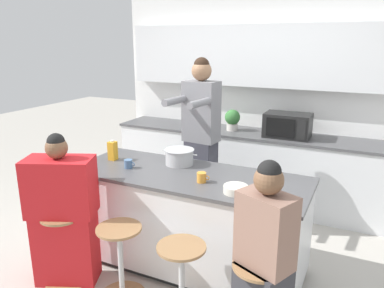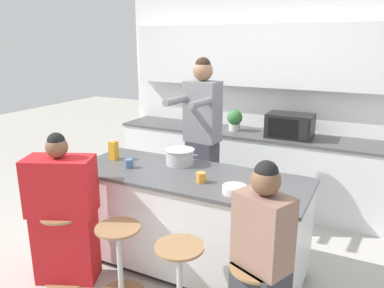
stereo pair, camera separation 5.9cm
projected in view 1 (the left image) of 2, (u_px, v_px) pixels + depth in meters
name	position (u px, v px, depth m)	size (l,w,h in m)	color
ground_plane	(188.00, 264.00, 3.48)	(16.00, 16.00, 0.00)	#B2ADA3
wall_back	(255.00, 78.00, 4.72)	(3.65, 0.22, 2.70)	white
back_counter	(244.00, 166.00, 4.76)	(3.39, 0.60, 0.91)	silver
kitchen_island	(188.00, 220.00, 3.36)	(2.09, 0.80, 0.89)	black
bar_stool_leftmost	(65.00, 247.00, 3.16)	(0.38, 0.38, 0.62)	#997047
bar_stool_center_left	(121.00, 261.00, 2.95)	(0.38, 0.38, 0.62)	#997047
bar_stool_center_right	(182.00, 283.00, 2.69)	(0.38, 0.38, 0.62)	#997047
person_cooking	(201.00, 145.00, 3.96)	(0.41, 0.60, 1.85)	#383842
person_wrapped_blanket	(63.00, 216.00, 3.10)	(0.61, 0.48, 1.31)	red
person_seated_near	(264.00, 267.00, 2.39)	(0.40, 0.37, 1.33)	#333338
cooking_pot	(179.00, 157.00, 3.47)	(0.36, 0.28, 0.14)	#B7BABC
fruit_bowl	(236.00, 189.00, 2.83)	(0.19, 0.19, 0.06)	silver
coffee_cup_near	(128.00, 164.00, 3.38)	(0.11, 0.07, 0.08)	#4C7099
coffee_cup_far	(202.00, 177.00, 3.04)	(0.11, 0.08, 0.08)	orange
juice_carton	(113.00, 151.00, 3.60)	(0.07, 0.07, 0.20)	gold
microwave	(288.00, 125.00, 4.35)	(0.52, 0.34, 0.28)	black
potted_plant	(232.00, 119.00, 4.68)	(0.19, 0.19, 0.26)	beige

